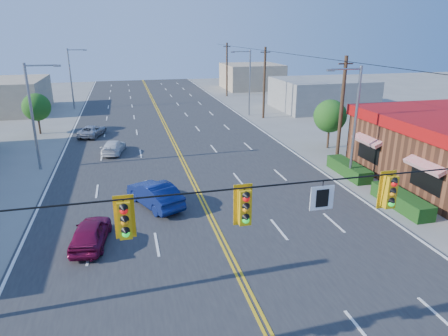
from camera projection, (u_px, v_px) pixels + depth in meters
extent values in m
cube|color=#2D2D30|center=(185.00, 165.00, 31.66)|extent=(20.00, 120.00, 0.06)
cylinder|color=black|center=(285.00, 184.00, 11.37)|extent=(24.00, 0.05, 0.05)
cube|color=white|center=(322.00, 198.00, 11.82)|extent=(0.75, 0.04, 0.75)
cube|color=#D89E0C|center=(125.00, 220.00, 10.52)|extent=(0.55, 0.34, 1.25)
cube|color=#D89E0C|center=(244.00, 207.00, 11.28)|extent=(0.55, 0.34, 1.25)
cube|color=#D89E0C|center=(390.00, 192.00, 12.36)|extent=(0.55, 0.34, 1.25)
cube|color=#194214|center=(372.00, 183.00, 26.82)|extent=(1.20, 9.00, 0.90)
cylinder|color=gray|center=(355.00, 125.00, 27.39)|extent=(0.20, 0.20, 8.00)
cylinder|color=gray|center=(346.00, 69.00, 25.90)|extent=(2.20, 0.12, 0.12)
cube|color=gray|center=(331.00, 70.00, 25.66)|extent=(0.50, 0.25, 0.15)
cylinder|color=gray|center=(250.00, 83.00, 49.40)|extent=(0.20, 0.20, 8.00)
cylinder|color=gray|center=(242.00, 52.00, 47.92)|extent=(2.20, 0.12, 0.12)
cube|color=gray|center=(233.00, 52.00, 47.68)|extent=(0.50, 0.25, 0.15)
cylinder|color=gray|center=(33.00, 118.00, 29.68)|extent=(0.20, 0.20, 8.00)
cylinder|color=gray|center=(41.00, 65.00, 28.69)|extent=(2.20, 0.12, 0.12)
cube|color=gray|center=(57.00, 66.00, 28.96)|extent=(0.50, 0.25, 0.15)
cylinder|color=gray|center=(71.00, 79.00, 53.53)|extent=(0.20, 0.20, 8.00)
cylinder|color=gray|center=(76.00, 50.00, 52.54)|extent=(2.20, 0.12, 0.12)
cube|color=gray|center=(85.00, 50.00, 52.81)|extent=(0.50, 0.25, 0.15)
cylinder|color=#47301E|center=(341.00, 111.00, 31.27)|extent=(0.28, 0.28, 8.40)
cylinder|color=#47301E|center=(264.00, 83.00, 47.78)|extent=(0.28, 0.28, 8.40)
cylinder|color=#47301E|center=(227.00, 70.00, 64.29)|extent=(0.28, 0.28, 8.40)
cylinder|color=#47301E|center=(328.00, 137.00, 36.26)|extent=(0.20, 0.20, 2.10)
sphere|color=#235B19|center=(330.00, 116.00, 35.65)|extent=(2.94, 2.94, 2.94)
cylinder|color=#47301E|center=(39.00, 124.00, 41.20)|extent=(0.20, 0.20, 2.00)
sphere|color=#235B19|center=(37.00, 107.00, 40.62)|extent=(2.80, 2.80, 2.80)
cube|color=gray|center=(322.00, 94.00, 54.42)|extent=(12.00, 10.00, 4.00)
cube|color=tan|center=(0.00, 96.00, 52.08)|extent=(11.00, 12.00, 4.20)
cube|color=tan|center=(252.00, 76.00, 73.84)|extent=(10.00, 10.00, 4.40)
imported|color=maroon|center=(91.00, 234.00, 19.70)|extent=(2.09, 4.03, 1.31)
imported|color=navy|center=(155.00, 195.00, 24.10)|extent=(3.34, 4.84, 1.51)
imported|color=silver|center=(114.00, 148.00, 34.63)|extent=(2.33, 4.09, 1.12)
imported|color=#A9A9AE|center=(92.00, 131.00, 40.22)|extent=(3.06, 4.41, 1.12)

